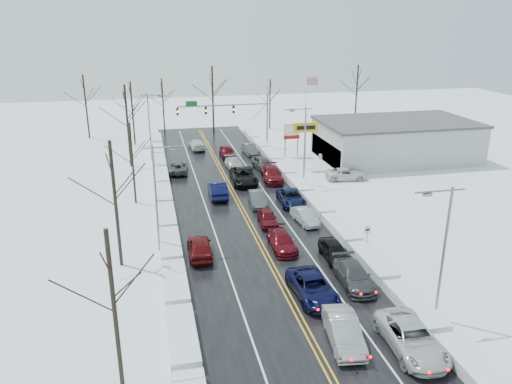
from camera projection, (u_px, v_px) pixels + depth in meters
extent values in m
plane|color=silver|center=(249.00, 223.00, 47.03)|extent=(160.00, 160.00, 0.00)
cube|color=black|center=(245.00, 216.00, 48.87)|extent=(14.00, 84.00, 0.01)
cube|color=silver|center=(167.00, 222.00, 47.33)|extent=(1.70, 72.00, 0.80)
cube|color=silver|center=(319.00, 210.00, 50.42)|extent=(1.70, 72.00, 0.80)
cylinder|color=slate|center=(267.00, 121.00, 73.23)|extent=(0.24, 0.24, 8.00)
cylinder|color=slate|center=(223.00, 105.00, 71.08)|extent=(13.00, 0.18, 0.18)
cylinder|color=slate|center=(259.00, 112.00, 72.52)|extent=(2.33, 0.10, 2.33)
cube|color=#0C591E|center=(191.00, 104.00, 70.03)|extent=(1.60, 0.08, 0.70)
cube|color=black|center=(234.00, 109.00, 71.60)|extent=(0.32, 0.25, 1.05)
sphere|color=#3F0705|center=(234.00, 108.00, 71.35)|extent=(0.20, 0.20, 0.20)
sphere|color=orange|center=(234.00, 110.00, 71.45)|extent=(0.22, 0.22, 0.22)
sphere|color=black|center=(234.00, 112.00, 71.55)|extent=(0.20, 0.20, 0.20)
cube|color=black|center=(206.00, 110.00, 70.79)|extent=(0.32, 0.25, 1.05)
sphere|color=#3F0705|center=(206.00, 109.00, 70.54)|extent=(0.20, 0.20, 0.20)
sphere|color=orange|center=(206.00, 111.00, 70.64)|extent=(0.22, 0.22, 0.22)
sphere|color=black|center=(206.00, 113.00, 70.74)|extent=(0.20, 0.20, 0.20)
cube|color=black|center=(177.00, 112.00, 69.97)|extent=(0.32, 0.25, 1.05)
sphere|color=#3F0705|center=(177.00, 110.00, 69.73)|extent=(0.20, 0.20, 0.20)
sphere|color=orange|center=(178.00, 112.00, 69.83)|extent=(0.22, 0.22, 0.22)
sphere|color=black|center=(178.00, 114.00, 69.93)|extent=(0.20, 0.20, 0.20)
cylinder|color=slate|center=(305.00, 148.00, 62.97)|extent=(0.20, 0.20, 5.60)
cube|color=#E6A90C|center=(306.00, 127.00, 62.11)|extent=(3.20, 0.30, 1.20)
cube|color=black|center=(306.00, 128.00, 61.95)|extent=(2.40, 0.04, 0.50)
cylinder|color=slate|center=(285.00, 143.00, 68.58)|extent=(0.16, 0.16, 4.00)
cylinder|color=slate|center=(298.00, 142.00, 68.95)|extent=(0.16, 0.16, 4.00)
cube|color=white|center=(292.00, 126.00, 68.00)|extent=(2.20, 0.22, 0.70)
cube|color=white|center=(292.00, 132.00, 68.27)|extent=(2.20, 0.22, 0.70)
cube|color=#9E130C|center=(292.00, 137.00, 68.50)|extent=(2.20, 0.22, 0.50)
cylinder|color=slate|center=(367.00, 240.00, 40.96)|extent=(0.08, 0.08, 2.20)
cube|color=white|center=(367.00, 230.00, 40.66)|extent=(0.55, 0.05, 0.70)
cube|color=black|center=(368.00, 230.00, 40.63)|extent=(0.35, 0.02, 0.15)
cylinder|color=silver|center=(306.00, 110.00, 76.06)|extent=(0.14, 0.14, 10.00)
cube|color=#A5A5A0|center=(395.00, 141.00, 67.66)|extent=(20.00, 12.00, 5.00)
cube|color=#262628|center=(326.00, 151.00, 65.94)|extent=(0.10, 11.00, 2.80)
cube|color=#3F3F42|center=(397.00, 122.00, 66.78)|extent=(20.40, 12.40, 0.30)
cylinder|color=slate|center=(443.00, 256.00, 30.68)|extent=(0.18, 0.18, 9.00)
cylinder|color=slate|center=(440.00, 191.00, 29.09)|extent=(3.20, 0.12, 0.12)
cube|color=slate|center=(428.00, 194.00, 28.98)|extent=(0.50, 0.25, 0.18)
cylinder|color=slate|center=(305.00, 147.00, 56.48)|extent=(0.18, 0.18, 9.00)
cylinder|color=slate|center=(299.00, 109.00, 54.89)|extent=(3.20, 0.12, 0.12)
cube|color=slate|center=(292.00, 111.00, 54.78)|extent=(0.50, 0.25, 0.18)
cylinder|color=slate|center=(156.00, 200.00, 40.13)|extent=(0.18, 0.18, 9.00)
cylinder|color=slate|center=(163.00, 147.00, 38.87)|extent=(3.20, 0.12, 0.12)
cube|color=slate|center=(173.00, 149.00, 39.08)|extent=(0.50, 0.25, 0.18)
cylinder|color=slate|center=(150.00, 128.00, 65.93)|extent=(0.18, 0.18, 9.00)
cylinder|color=slate|center=(154.00, 95.00, 64.66)|extent=(3.20, 0.12, 0.12)
cube|color=slate|center=(160.00, 96.00, 64.87)|extent=(0.50, 0.25, 0.18)
cylinder|color=#2D231C|center=(115.00, 312.00, 24.88)|extent=(0.24, 0.24, 9.00)
cylinder|color=#2D231C|center=(116.00, 205.00, 37.51)|extent=(0.27, 0.27, 10.00)
cylinder|color=#2D231C|center=(133.00, 164.00, 50.86)|extent=(0.23, 0.23, 8.50)
cylinder|color=#2D231C|center=(128.00, 127.00, 63.29)|extent=(0.28, 0.28, 10.50)
cylinder|color=#2D231C|center=(133.00, 113.00, 74.59)|extent=(0.25, 0.25, 9.50)
cylinder|color=#2D231C|center=(86.00, 107.00, 78.57)|extent=(0.27, 0.27, 10.00)
cylinder|color=#2D231C|center=(163.00, 106.00, 82.09)|extent=(0.24, 0.24, 9.00)
cylinder|color=#2D231C|center=(213.00, 100.00, 81.54)|extent=(0.29, 0.29, 11.00)
cylinder|color=#2D231C|center=(270.00, 104.00, 85.37)|extent=(0.23, 0.23, 8.50)
cylinder|color=#2D231C|center=(356.00, 95.00, 88.74)|extent=(0.28, 0.28, 10.50)
imported|color=#97999E|center=(343.00, 342.00, 29.86)|extent=(2.35, 5.08, 1.61)
imported|color=black|center=(312.00, 297.00, 34.70)|extent=(2.75, 5.57, 1.52)
imported|color=#540B13|center=(282.00, 249.00, 41.91)|extent=(2.00, 4.75, 1.37)
imported|color=#4B0A0F|center=(268.00, 224.00, 46.80)|extent=(1.86, 4.10, 1.37)
imported|color=#414547|center=(257.00, 205.00, 51.66)|extent=(1.80, 4.39, 1.42)
imported|color=black|center=(244.00, 183.00, 58.55)|extent=(3.15, 6.24, 1.69)
imported|color=#A6AAAE|center=(234.00, 169.00, 63.84)|extent=(2.18, 4.78, 1.36)
imported|color=#49090F|center=(227.00, 157.00, 69.12)|extent=(1.91, 4.65, 1.58)
imported|color=silver|center=(410.00, 350.00, 29.19)|extent=(2.87, 5.86, 1.60)
imported|color=#393B3E|center=(353.00, 284.00, 36.30)|extent=(2.28, 5.16, 1.47)
imported|color=black|center=(334.00, 259.00, 40.07)|extent=(1.85, 4.34, 1.46)
imported|color=#A6A9AE|center=(305.00, 223.00, 47.17)|extent=(1.91, 4.16, 1.32)
imported|color=black|center=(291.00, 204.00, 51.94)|extent=(2.67, 5.29, 1.43)
imported|color=#540B12|center=(272.00, 180.00, 59.38)|extent=(2.81, 5.67, 1.58)
imported|color=#3E4143|center=(263.00, 169.00, 63.70)|extent=(2.49, 4.95, 1.62)
imported|color=#424447|center=(250.00, 154.00, 70.74)|extent=(1.83, 4.47, 1.44)
imported|color=black|center=(218.00, 197.00, 54.04)|extent=(2.00, 5.28, 1.72)
imported|color=#424548|center=(178.00, 173.00, 62.40)|extent=(2.68, 5.06, 1.36)
imported|color=silver|center=(197.00, 149.00, 73.51)|extent=(2.34, 4.99, 1.41)
imported|color=#520A0C|center=(200.00, 256.00, 40.62)|extent=(2.02, 4.78, 1.61)
imported|color=silver|center=(346.00, 179.00, 59.76)|extent=(5.23, 2.93, 1.38)
imported|color=#9B9EA2|center=(348.00, 163.00, 66.41)|extent=(2.69, 5.21, 1.44)
imported|color=silver|center=(323.00, 157.00, 69.46)|extent=(2.17, 4.32, 1.41)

